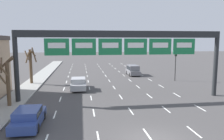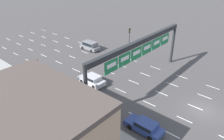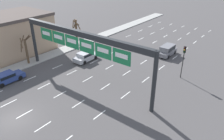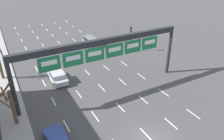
# 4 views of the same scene
# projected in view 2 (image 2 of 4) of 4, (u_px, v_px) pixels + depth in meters

# --- Properties ---
(ground_plane) EXTENTS (220.00, 220.00, 0.00)m
(ground_plane) POSITION_uv_depth(u_px,v_px,m) (203.00, 110.00, 28.11)
(ground_plane) COLOR #474444
(lane_dashes) EXTENTS (13.32, 67.00, 0.01)m
(lane_dashes) POSITION_uv_depth(u_px,v_px,m) (121.00, 77.00, 35.99)
(lane_dashes) COLOR white
(lane_dashes) RESTS_ON ground_plane
(sign_gantry) EXTENTS (21.88, 0.70, 7.25)m
(sign_gantry) POSITION_uv_depth(u_px,v_px,m) (140.00, 48.00, 31.31)
(sign_gantry) COLOR #232628
(sign_gantry) RESTS_ON ground_plane
(building_near) EXTENTS (9.48, 13.54, 6.81)m
(building_near) POSITION_uv_depth(u_px,v_px,m) (34.00, 127.00, 20.35)
(building_near) COLOR tan
(building_near) RESTS_ON ground_plane
(car_silver) EXTENTS (1.96, 4.39, 1.52)m
(car_silver) POSITION_uv_depth(u_px,v_px,m) (92.00, 79.00, 33.62)
(car_silver) COLOR #B7B7BC
(car_silver) RESTS_ON ground_plane
(car_blue) EXTENTS (1.85, 4.44, 1.38)m
(car_blue) POSITION_uv_depth(u_px,v_px,m) (145.00, 126.00, 24.36)
(car_blue) COLOR navy
(car_blue) RESTS_ON ground_plane
(suv_grey) EXTENTS (1.89, 4.44, 1.82)m
(suv_grey) POSITION_uv_depth(u_px,v_px,m) (90.00, 45.00, 46.26)
(suv_grey) COLOR slate
(suv_grey) RESTS_ON ground_plane
(traffic_light_near_gantry) EXTENTS (0.30, 0.35, 4.77)m
(traffic_light_near_gantry) POSITION_uv_depth(u_px,v_px,m) (130.00, 35.00, 44.87)
(traffic_light_near_gantry) COLOR black
(traffic_light_near_gantry) RESTS_ON ground_plane
(tree_bare_closest) EXTENTS (1.48, 2.03, 4.67)m
(tree_bare_closest) POSITION_uv_depth(u_px,v_px,m) (92.00, 106.00, 24.53)
(tree_bare_closest) COLOR brown
(tree_bare_closest) RESTS_ON sidewalk_left
(tree_bare_second) EXTENTS (1.63, 1.47, 5.17)m
(tree_bare_second) POSITION_uv_depth(u_px,v_px,m) (35.00, 73.00, 30.71)
(tree_bare_second) COLOR brown
(tree_bare_second) RESTS_ON sidewalk_left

